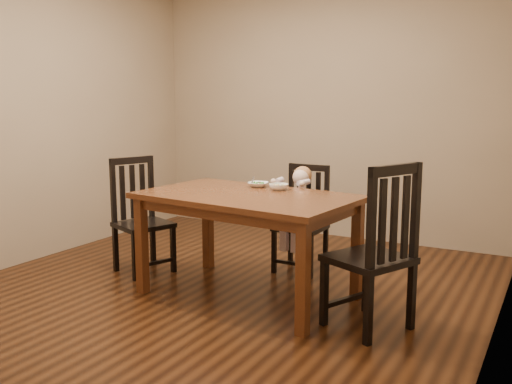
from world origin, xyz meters
The scene contains 9 objects.
room centered at (0.00, 0.00, 1.35)m, with size 4.01×4.01×2.71m.
dining_table centered at (0.25, -0.15, 0.70)m, with size 1.68×1.12×0.80m.
chair_child centered at (0.34, 0.68, 0.44)m, with size 0.41×0.39×0.93m.
chair_left centered at (-0.89, -0.02, 0.48)m, with size 0.54×0.55×1.00m.
chair_right centered at (1.30, -0.31, 0.53)m, with size 0.62×0.63×1.11m.
toddler centered at (0.34, 0.63, 0.57)m, with size 0.28×0.35×0.48m, color silver, non-canonical shape.
bowl_peas centered at (0.16, 0.19, 0.82)m, with size 0.16×0.16×0.04m, color white.
bowl_veg centered at (0.37, 0.14, 0.82)m, with size 0.15×0.15×0.05m, color white.
fork centered at (0.12, 0.18, 0.84)m, with size 0.06×0.12×0.05m.
Camera 1 is at (2.33, -3.81, 1.52)m, focal length 40.00 mm.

